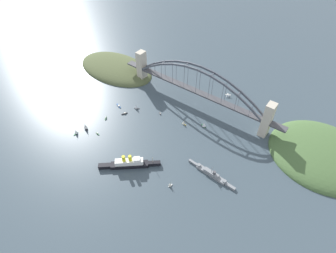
# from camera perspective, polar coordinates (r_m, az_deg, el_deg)

# --- Properties ---
(ground_plane) EXTENTS (1400.00, 1400.00, 0.00)m
(ground_plane) POSITION_cam_1_polar(r_m,az_deg,el_deg) (473.58, 5.75, 4.66)
(ground_plane) COLOR #3D4C56
(harbor_arch_bridge) EXTENTS (296.18, 15.66, 70.71)m
(harbor_arch_bridge) POSITION_cam_1_polar(r_m,az_deg,el_deg) (455.10, 6.02, 7.57)
(harbor_arch_bridge) COLOR beige
(harbor_arch_bridge) RESTS_ON ground
(headland_west_shore) EXTENTS (146.16, 135.87, 29.59)m
(headland_west_shore) POSITION_cam_1_polar(r_m,az_deg,el_deg) (448.10, 29.15, -5.06)
(headland_west_shore) COLOR #476638
(headland_west_shore) RESTS_ON ground
(headland_east_shore) EXTENTS (162.20, 96.11, 27.00)m
(headland_east_shore) POSITION_cam_1_polar(r_m,az_deg,el_deg) (566.27, -10.30, 11.51)
(headland_east_shore) COLOR #515B38
(headland_east_shore) RESTS_ON ground
(ocean_liner) EXTENTS (66.77, 58.68, 20.89)m
(ocean_liner) POSITION_cam_1_polar(r_m,az_deg,el_deg) (378.31, -7.93, -7.47)
(ocean_liner) COLOR black
(ocean_liner) RESTS_ON ground
(naval_cruiser) EXTENTS (72.15, 9.78, 16.28)m
(naval_cruiser) POSITION_cam_1_polar(r_m,az_deg,el_deg) (372.80, 8.88, -9.54)
(naval_cruiser) COLOR gray
(naval_cruiser) RESTS_ON ground
(seaplane_taxiing_near_bridge) EXTENTS (9.46, 7.59, 5.19)m
(seaplane_taxiing_near_bridge) POSITION_cam_1_polar(r_m,az_deg,el_deg) (496.67, 12.12, 6.27)
(seaplane_taxiing_near_bridge) COLOR #B7B7B2
(seaplane_taxiing_near_bridge) RESTS_ON ground
(small_boat_0) EXTENTS (5.64, 9.80, 2.43)m
(small_boat_0) POSITION_cam_1_polar(r_m,az_deg,el_deg) (456.57, -8.85, 2.65)
(small_boat_0) COLOR black
(small_boat_0) RESTS_ON ground
(small_boat_1) EXTENTS (6.56, 5.47, 1.93)m
(small_boat_1) POSITION_cam_1_polar(r_m,az_deg,el_deg) (451.52, -1.60, 2.68)
(small_boat_1) COLOR black
(small_boat_1) RESTS_ON ground
(small_boat_2) EXTENTS (7.70, 2.54, 2.05)m
(small_boat_2) POSITION_cam_1_polar(r_m,az_deg,el_deg) (431.70, -14.20, -1.41)
(small_boat_2) COLOR #2D6B3D
(small_boat_2) RESTS_ON ground
(small_boat_3) EXTENTS (5.16, 7.00, 2.48)m
(small_boat_3) POSITION_cam_1_polar(r_m,az_deg,el_deg) (453.92, -12.58, 1.71)
(small_boat_3) COLOR #2D6B3D
(small_boat_3) RESTS_ON ground
(small_boat_4) EXTENTS (7.51, 4.17, 7.76)m
(small_boat_4) POSITION_cam_1_polar(r_m,az_deg,el_deg) (432.11, 3.24, 0.82)
(small_boat_4) COLOR gold
(small_boat_4) RESTS_ON ground
(small_boat_5) EXTENTS (9.45, 7.04, 11.09)m
(small_boat_5) POSITION_cam_1_polar(r_m,az_deg,el_deg) (441.59, -16.52, 0.06)
(small_boat_5) COLOR black
(small_boat_5) RESTS_ON ground
(small_boat_6) EXTENTS (8.68, 6.81, 9.65)m
(small_boat_6) POSITION_cam_1_polar(r_m,az_deg,el_deg) (461.75, -6.53, 4.09)
(small_boat_6) COLOR black
(small_boat_6) RESTS_ON ground
(small_boat_7) EXTENTS (4.39, 6.55, 7.71)m
(small_boat_7) POSITION_cam_1_polar(r_m,az_deg,el_deg) (358.07, 0.42, -11.74)
(small_boat_7) COLOR silver
(small_boat_7) RESTS_ON ground
(small_boat_8) EXTENTS (4.78, 8.47, 8.32)m
(small_boat_8) POSITION_cam_1_polar(r_m,az_deg,el_deg) (438.82, -18.28, -1.04)
(small_boat_8) COLOR #2D6B3D
(small_boat_8) RESTS_ON ground
(small_boat_9) EXTENTS (9.42, 7.00, 9.01)m
(small_boat_9) POSITION_cam_1_polar(r_m,az_deg,el_deg) (430.81, 7.37, 0.39)
(small_boat_9) COLOR #2D6B3D
(small_boat_9) RESTS_ON ground
(small_boat_10) EXTENTS (12.44, 5.75, 2.11)m
(small_boat_10) POSITION_cam_1_polar(r_m,az_deg,el_deg) (472.84, -10.03, 4.17)
(small_boat_10) COLOR #234C8C
(small_boat_10) RESTS_ON ground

